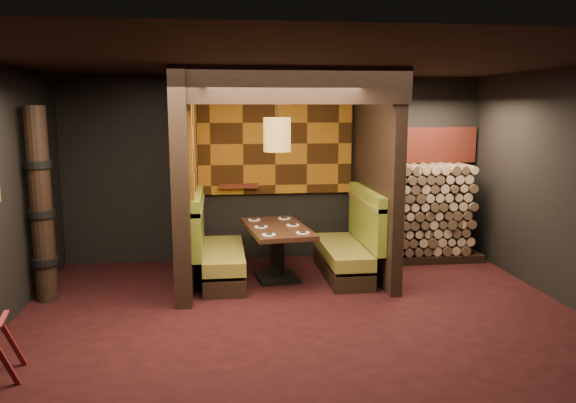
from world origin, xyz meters
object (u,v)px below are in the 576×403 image
at_px(booth_bench_left, 216,252).
at_px(dining_table, 277,243).
at_px(totem_column, 41,207).
at_px(booth_bench_right, 350,248).
at_px(firewood_stack, 425,213).
at_px(pendant_lamp, 277,135).

height_order(booth_bench_left, dining_table, booth_bench_left).
xyz_separation_m(booth_bench_left, totem_column, (-2.09, -0.55, 0.79)).
bearing_deg(dining_table, booth_bench_right, 3.83).
bearing_deg(firewood_stack, booth_bench_left, -167.83).
bearing_deg(firewood_stack, totem_column, -166.81).
relative_size(pendant_lamp, firewood_stack, 0.61).
bearing_deg(booth_bench_left, totem_column, -165.25).
bearing_deg(booth_bench_right, firewood_stack, 27.35).
distance_m(booth_bench_right, pendant_lamp, 1.93).
distance_m(booth_bench_left, firewood_stack, 3.34).
relative_size(booth_bench_right, dining_table, 1.05).
bearing_deg(firewood_stack, dining_table, -162.22).
distance_m(booth_bench_right, dining_table, 1.06).
height_order(pendant_lamp, firewood_stack, pendant_lamp).
xyz_separation_m(dining_table, firewood_stack, (2.40, 0.77, 0.23)).
bearing_deg(dining_table, booth_bench_left, 175.25).
height_order(booth_bench_right, dining_table, booth_bench_right).
xyz_separation_m(totem_column, firewood_stack, (5.33, 1.25, -0.44)).
bearing_deg(pendant_lamp, dining_table, 90.00).
height_order(booth_bench_left, pendant_lamp, pendant_lamp).
xyz_separation_m(pendant_lamp, totem_column, (-2.93, -0.43, -0.83)).
height_order(dining_table, totem_column, totem_column).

